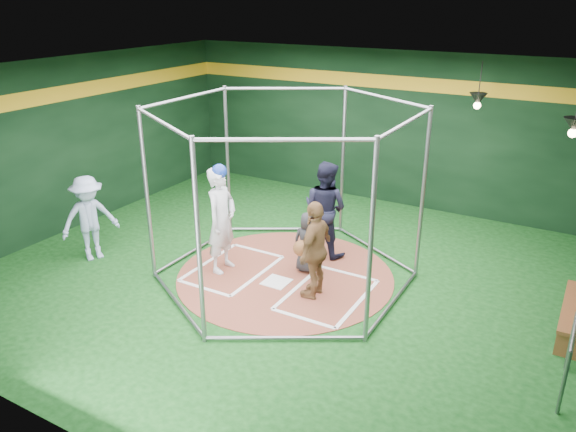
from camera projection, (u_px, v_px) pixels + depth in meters
The scene contains 14 objects.
room_shell at pixel (285, 181), 9.25m from camera, with size 10.10×9.10×3.53m.
clay_disc at pixel (285, 275), 9.89m from camera, with size 3.80×3.80×0.01m, color brown.
home_plate at pixel (276, 282), 9.65m from camera, with size 0.43×0.43×0.01m, color white.
batter_box_left at pixel (233, 268), 10.12m from camera, with size 1.17×1.77×0.01m.
batter_box_right at pixel (327, 294), 9.25m from camera, with size 1.17×1.77×0.01m.
batting_cage at pixel (285, 196), 9.34m from camera, with size 4.05×4.67×3.00m.
pendant_lamp_near at pixel (478, 99), 10.76m from camera, with size 0.34×0.34×0.90m.
pendant_lamp_far at pixel (574, 125), 8.64m from camera, with size 0.34×0.34×0.90m.
batter_figure at pixel (221, 219), 9.76m from camera, with size 0.49×0.71×1.96m.
visitor_leopard at pixel (315, 250), 8.96m from camera, with size 0.96×0.40×1.63m, color #A67747.
catcher_figure at pixel (307, 243), 9.83m from camera, with size 0.59×0.61×1.11m.
umpire at pixel (325, 209), 10.41m from camera, with size 0.88×0.68×1.81m, color black.
bystander_blue at pixel (89, 218), 10.26m from camera, with size 1.04×0.60×1.61m, color #A1B0D6.
steel_railing at pixel (570, 351), 6.83m from camera, with size 0.05×1.02×0.88m.
Camera 1 is at (4.42, -7.61, 4.65)m, focal length 35.00 mm.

